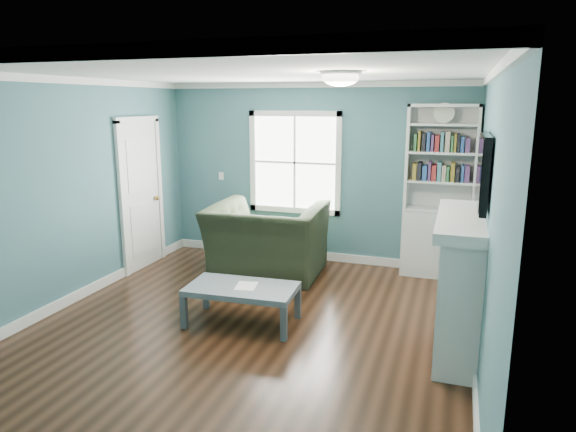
% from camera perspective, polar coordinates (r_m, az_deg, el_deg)
% --- Properties ---
extents(floor, '(5.00, 5.00, 0.00)m').
position_cam_1_polar(floor, '(5.60, -4.19, -11.99)').
color(floor, black).
rests_on(floor, ground).
extents(room_walls, '(5.00, 5.00, 5.00)m').
position_cam_1_polar(room_walls, '(5.15, -4.47, 4.24)').
color(room_walls, '#3D6676').
rests_on(room_walls, ground).
extents(trim, '(4.50, 5.00, 2.60)m').
position_cam_1_polar(trim, '(5.21, -4.40, 0.48)').
color(trim, white).
rests_on(trim, ground).
extents(window, '(1.40, 0.06, 1.50)m').
position_cam_1_polar(window, '(7.58, 0.76, 5.95)').
color(window, white).
rests_on(window, room_walls).
extents(bookshelf, '(0.90, 0.35, 2.31)m').
position_cam_1_polar(bookshelf, '(7.13, 16.33, 0.73)').
color(bookshelf, silver).
rests_on(bookshelf, ground).
extents(fireplace, '(0.44, 1.58, 1.30)m').
position_cam_1_polar(fireplace, '(5.17, 18.59, -7.15)').
color(fireplace, black).
rests_on(fireplace, ground).
extents(tv, '(0.06, 1.10, 0.65)m').
position_cam_1_polar(tv, '(4.93, 20.87, 4.78)').
color(tv, black).
rests_on(tv, fireplace).
extents(door, '(0.12, 0.98, 2.17)m').
position_cam_1_polar(door, '(7.51, -15.99, 2.48)').
color(door, silver).
rests_on(door, ground).
extents(ceiling_fixture, '(0.38, 0.38, 0.15)m').
position_cam_1_polar(ceiling_fixture, '(4.92, 5.87, 15.14)').
color(ceiling_fixture, white).
rests_on(ceiling_fixture, room_walls).
extents(light_switch, '(0.08, 0.01, 0.12)m').
position_cam_1_polar(light_switch, '(8.05, -7.43, 4.44)').
color(light_switch, white).
rests_on(light_switch, room_walls).
extents(recliner, '(1.53, 1.02, 1.30)m').
position_cam_1_polar(recliner, '(6.93, -2.36, -1.40)').
color(recliner, black).
rests_on(recliner, ground).
extents(coffee_table, '(1.18, 0.69, 0.42)m').
position_cam_1_polar(coffee_table, '(5.52, -5.16, -8.29)').
color(coffee_table, '#434C51').
rests_on(coffee_table, ground).
extents(paper_sheet, '(0.26, 0.31, 0.00)m').
position_cam_1_polar(paper_sheet, '(5.49, -4.66, -7.75)').
color(paper_sheet, white).
rests_on(paper_sheet, coffee_table).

